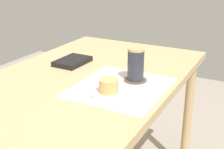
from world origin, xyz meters
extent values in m
cylinder|color=tan|center=(0.56, -0.34, 0.36)|extent=(0.05, 0.05, 0.72)
cylinder|color=tan|center=(0.56, 0.34, 0.36)|extent=(0.05, 0.05, 0.72)
cube|color=tan|center=(0.00, 0.00, 0.74)|extent=(1.23, 0.79, 0.04)
cylinder|color=#D1B27F|center=(0.22, 0.50, 0.22)|extent=(0.04, 0.04, 0.43)
cylinder|color=#D1B27F|center=(0.25, 0.85, 0.22)|extent=(0.04, 0.04, 0.43)
cube|color=silver|center=(-0.06, -0.20, 0.76)|extent=(0.40, 0.35, 0.00)
cylinder|color=white|center=(-0.15, -0.19, 0.77)|extent=(0.14, 0.14, 0.01)
cylinder|color=#E0A860|center=(-0.15, -0.19, 0.80)|extent=(0.07, 0.07, 0.05)
cylinder|color=brown|center=(0.03, -0.22, 0.76)|extent=(0.10, 0.10, 0.00)
cylinder|color=#2D333D|center=(0.03, -0.22, 0.83)|extent=(0.07, 0.07, 0.13)
cylinder|color=tan|center=(0.03, -0.22, 0.90)|extent=(0.07, 0.07, 0.01)
torus|color=#2D333D|center=(0.07, -0.22, 0.83)|extent=(0.06, 0.01, 0.06)
cylinder|color=silver|center=(-0.05, -0.33, 0.76)|extent=(0.13, 0.01, 0.01)
cube|color=black|center=(0.10, 0.15, 0.77)|extent=(0.18, 0.13, 0.02)
camera|label=1|loc=(-1.10, -0.71, 1.25)|focal=50.00mm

